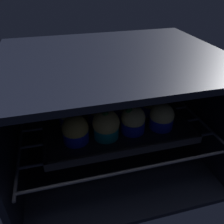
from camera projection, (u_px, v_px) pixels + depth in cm
name	position (u px, v px, depth cm)	size (l,w,h in cm)	color
oven_cavity	(110.00, 108.00, 72.24)	(59.00, 47.00, 37.00)	black
oven_rack	(113.00, 125.00, 70.60)	(54.80, 42.00, 0.80)	#444756
baking_tray	(112.00, 119.00, 71.48)	(41.24, 32.95, 2.20)	black
muffin_row0_col0	(75.00, 130.00, 60.04)	(6.96, 6.96, 7.57)	#1928B7
muffin_row0_col1	(106.00, 125.00, 61.30)	(7.26, 7.26, 8.36)	#0C8C84
muffin_row0_col2	(133.00, 120.00, 63.65)	(6.73, 6.73, 7.74)	#1928B7
muffin_row0_col3	(162.00, 117.00, 65.33)	(6.90, 6.90, 7.51)	#1928B7
muffin_row1_col0	(70.00, 113.00, 66.41)	(7.11, 7.11, 8.31)	#1928B7
muffin_row1_col1	(98.00, 110.00, 68.65)	(6.75, 6.75, 7.68)	#1928B7
muffin_row1_col2	(125.00, 106.00, 70.64)	(6.73, 6.73, 7.26)	#1928B7
muffin_row1_col3	(151.00, 103.00, 71.74)	(6.86, 6.86, 7.52)	#1928B7
muffin_row2_col0	(68.00, 99.00, 73.00)	(7.37, 7.37, 8.29)	#0C8C84
muffin_row2_col1	(93.00, 98.00, 75.15)	(6.73, 6.73, 7.45)	#1928B7
muffin_row2_col2	(118.00, 94.00, 76.92)	(6.97, 6.97, 7.87)	#1928B7
muffin_row2_col3	(141.00, 91.00, 78.33)	(6.73, 6.73, 7.86)	#1928B7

